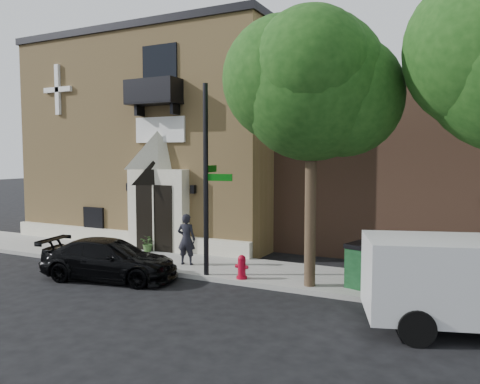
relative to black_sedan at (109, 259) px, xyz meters
The scene contains 10 objects.
ground 1.32m from the black_sedan, 89.36° to the left, with size 120.00×120.00×0.00m, color black.
sidewalk 2.89m from the black_sedan, 69.10° to the left, with size 42.00×3.00×0.15m, color gray.
church 10.38m from the black_sedan, 108.09° to the left, with size 12.20×11.01×9.30m.
street_tree_left 8.13m from the black_sedan, 13.94° to the left, with size 4.97×4.38×7.77m.
black_sedan is the anchor object (origin of this frame).
street_sign 3.95m from the black_sedan, 26.69° to the left, with size 1.00×0.94×5.93m.
fire_hydrant 4.18m from the black_sedan, 19.91° to the left, with size 0.41×0.33×0.73m.
dumpster 8.26m from the black_sedan, 14.56° to the left, with size 2.15×1.59×1.25m.
planter 3.61m from the black_sedan, 108.26° to the left, with size 0.59×0.51×0.65m, color #3E652E.
pedestrian_near 2.67m from the black_sedan, 57.84° to the left, with size 0.64×0.42×1.76m, color black.
Camera 1 is at (10.09, -12.25, 3.87)m, focal length 35.00 mm.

